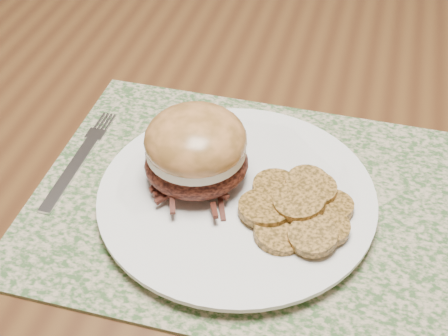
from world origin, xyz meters
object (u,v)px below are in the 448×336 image
(dining_table, at_px, (368,139))
(fork, at_px, (80,158))
(dinner_plate, at_px, (237,198))
(pork_sandwich, at_px, (196,150))

(dining_table, height_order, fork, fork)
(dinner_plate, distance_m, pork_sandwich, 0.06)
(dinner_plate, relative_size, fork, 1.57)
(dining_table, xyz_separation_m, pork_sandwich, (-0.17, -0.23, 0.14))
(dining_table, height_order, dinner_plate, dinner_plate)
(dining_table, bearing_deg, fork, -143.87)
(fork, bearing_deg, dining_table, 36.51)
(pork_sandwich, height_order, fork, pork_sandwich)
(dining_table, distance_m, fork, 0.38)
(dining_table, distance_m, pork_sandwich, 0.32)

